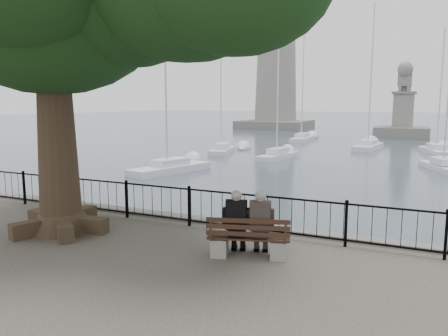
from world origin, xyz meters
The scene contains 14 objects.
harbor centered at (0.00, 3.00, -0.50)m, with size 260.00×260.00×1.20m.
railing centered at (0.00, 2.50, 0.56)m, with size 22.06×0.06×1.00m.
bench centered at (1.28, 0.94, 0.31)m, with size 1.78×0.98×0.90m.
person_left centered at (1.01, 0.96, 0.66)m, with size 0.55×0.78×1.43m.
person_right centered at (1.48, 1.10, 0.66)m, with size 0.55×0.78×1.43m.
lighthouse centered at (-18.00, 62.00, 12.79)m, with size 10.71×10.71×32.55m.
lion_monument centered at (2.00, 49.93, 1.29)m, with size 6.18×6.18×9.07m.
sailboat_a centered at (-9.49, 15.27, -0.68)m, with size 3.02×5.85×11.21m.
sailboat_b centered at (-5.55, 24.38, -0.67)m, with size 2.01×4.99×10.53m.
sailboat_c centered at (5.65, 22.97, -0.72)m, with size 2.89×4.84×8.48m.
sailboat_e centered at (-11.04, 26.17, -0.66)m, with size 2.46×5.10×10.91m.
sailboat_f centered at (-0.13, 34.42, -0.64)m, with size 2.21×6.09×13.10m.
sailboat_g centered at (5.46, 33.01, -0.69)m, with size 2.84×5.48×10.33m.
sailboat_h centered at (-7.85, 40.40, -0.62)m, with size 1.83×5.86×13.67m.
Camera 1 is at (4.46, -7.22, 3.20)m, focal length 35.00 mm.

